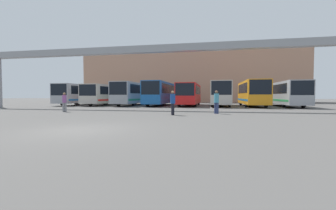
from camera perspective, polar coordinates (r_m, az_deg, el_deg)
The scene contains 14 objects.
ground_plane at distance 9.95m, azimuth -21.61°, elevation -5.94°, with size 200.00×200.00×0.00m, color #514F4C.
building_backdrop at distance 52.82m, azimuth 5.60°, elevation 7.44°, with size 47.18×12.00×12.14m.
overhead_gantry at distance 23.19m, azimuth -2.23°, elevation 12.83°, with size 39.76×0.80×6.48m.
bus_slot_0 at distance 37.30m, azimuth -21.00°, elevation 2.78°, with size 2.62×10.76×3.07m.
bus_slot_1 at distance 35.72m, azimuth -14.87°, elevation 2.79°, with size 2.62×11.84×2.96m.
bus_slot_2 at distance 34.22m, azimuth -8.47°, elevation 3.13°, with size 2.56×12.14×3.24m.
bus_slot_3 at distance 32.72m, azimuth -1.76°, elevation 3.23°, with size 2.55×11.49×3.28m.
bus_slot_4 at distance 31.93m, azimuth 5.53°, elevation 2.95°, with size 2.47×11.31×2.99m.
bus_slot_5 at distance 31.42m, azimuth 13.07°, elevation 3.11°, with size 2.48×10.61×3.19m.
bus_slot_6 at distance 31.89m, azimuth 20.60°, elevation 3.09°, with size 2.57×10.76×3.28m.
bus_slot_7 at distance 33.50m, azimuth 27.48°, elevation 2.78°, with size 2.51×12.20×3.12m.
pedestrian_mid_right at distance 16.31m, azimuth 1.22°, elevation 0.72°, with size 0.37×0.37×1.76m.
pedestrian_near_center at distance 21.57m, azimuth -24.82°, elevation 0.79°, with size 0.35×0.35×1.68m.
pedestrian_far_center at distance 17.97m, azimuth 12.21°, elevation 0.90°, with size 0.38×0.38×1.81m.
Camera 1 is at (5.39, -8.25, 1.41)m, focal length 24.00 mm.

